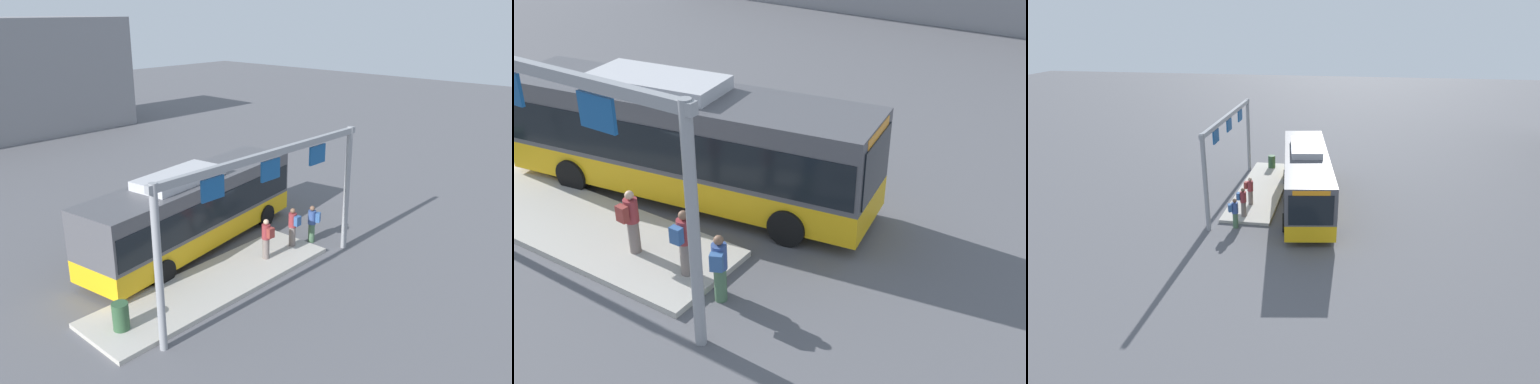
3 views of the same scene
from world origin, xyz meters
TOP-DOWN VIEW (x-y plane):
  - ground_plane at (0.00, 0.00)m, footprint 120.00×120.00m
  - platform_curb at (-1.74, -3.02)m, footprint 10.00×2.80m
  - bus_main at (-0.01, -0.00)m, footprint 11.02×4.02m
  - person_boarding at (2.55, -3.21)m, footprint 0.34×0.52m
  - person_waiting_near at (0.92, -3.19)m, footprint 0.37×0.55m
  - person_waiting_mid at (3.67, -3.39)m, footprint 0.50×0.60m

SIDE VIEW (x-z plane):
  - ground_plane at x=0.00m, z-range 0.00..0.00m
  - platform_curb at x=-1.74m, z-range 0.00..0.16m
  - person_waiting_mid at x=3.67m, z-range 0.06..1.73m
  - person_boarding at x=2.55m, z-range 0.22..1.89m
  - person_waiting_near at x=0.92m, z-range 0.22..1.89m
  - bus_main at x=-0.01m, z-range 0.08..3.54m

